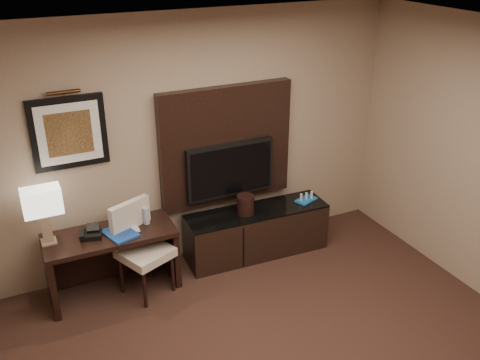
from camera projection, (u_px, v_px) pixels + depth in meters
ceiling at (350, 60)px, 3.06m from camera, size 4.50×5.00×0.01m
wall_back at (198, 141)px, 5.67m from camera, size 4.50×0.01×2.70m
desk at (113, 262)px, 5.38m from camera, size 1.28×0.57×0.68m
credenza at (257, 232)px, 6.05m from camera, size 1.63×0.52×0.56m
tv_wall_panel at (226, 145)px, 5.77m from camera, size 1.50×0.12×1.30m
tv at (230, 169)px, 5.80m from camera, size 1.00×0.08×0.60m
artwork at (69, 133)px, 5.02m from camera, size 0.70×0.04×0.70m
picture_light at (64, 92)px, 4.82m from camera, size 0.04×0.04×0.30m
desk_chair at (145, 252)px, 5.31m from camera, size 0.62×0.66×0.95m
table_lamp at (44, 215)px, 4.95m from camera, size 0.42×0.32×0.61m
desk_phone at (91, 232)px, 5.15m from camera, size 0.23×0.22×0.10m
blue_folder at (120, 233)px, 5.21m from camera, size 0.34×0.40×0.02m
book at (122, 222)px, 5.23m from camera, size 0.15×0.02×0.21m
water_bottle at (146, 216)px, 5.37m from camera, size 0.07×0.07×0.18m
ice_bucket at (245, 205)px, 5.83m from camera, size 0.21×0.21×0.21m
minibar_tray at (306, 197)px, 6.12m from camera, size 0.28×0.22×0.09m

